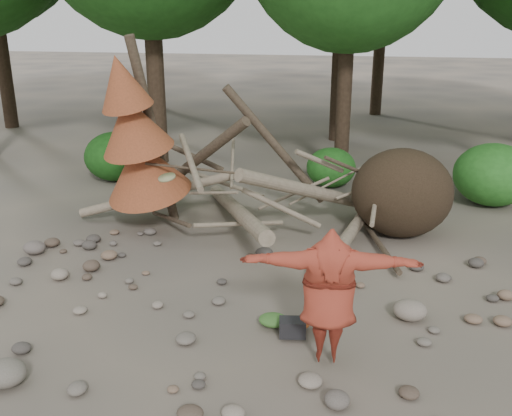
# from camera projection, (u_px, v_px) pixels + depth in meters

# --- Properties ---
(ground) EXTENTS (120.00, 120.00, 0.00)m
(ground) POSITION_uv_depth(u_px,v_px,m) (244.00, 318.00, 9.33)
(ground) COLOR #514C44
(ground) RESTS_ON ground
(deadfall_pile) EXTENTS (8.55, 5.24, 3.30)m
(deadfall_pile) POSITION_uv_depth(u_px,v_px,m) (375.00, 194.00, 12.57)
(deadfall_pile) COLOR #332619
(deadfall_pile) RESTS_ON ground
(dead_conifer) EXTENTS (2.06, 2.16, 4.35)m
(dead_conifer) POSITION_uv_depth(u_px,v_px,m) (137.00, 141.00, 12.36)
(dead_conifer) COLOR #4C3F30
(dead_conifer) RESTS_ON ground
(bush_left) EXTENTS (1.80, 1.80, 1.44)m
(bush_left) POSITION_uv_depth(u_px,v_px,m) (115.00, 156.00, 16.80)
(bush_left) COLOR #1A5115
(bush_left) RESTS_ON ground
(bush_mid) EXTENTS (1.40, 1.40, 1.12)m
(bush_mid) POSITION_uv_depth(u_px,v_px,m) (331.00, 167.00, 16.23)
(bush_mid) COLOR #24661D
(bush_mid) RESTS_ON ground
(bush_right) EXTENTS (2.00, 2.00, 1.60)m
(bush_right) POSITION_uv_depth(u_px,v_px,m) (493.00, 175.00, 14.62)
(bush_right) COLOR #2D7925
(bush_right) RESTS_ON ground
(frisbee_thrower) EXTENTS (3.75, 0.95, 2.51)m
(frisbee_thrower) POSITION_uv_depth(u_px,v_px,m) (329.00, 295.00, 7.83)
(frisbee_thrower) COLOR maroon
(frisbee_thrower) RESTS_ON ground
(backpack) EXTENTS (0.44, 0.33, 0.27)m
(backpack) POSITION_uv_depth(u_px,v_px,m) (292.00, 331.00, 8.71)
(backpack) COLOR black
(backpack) RESTS_ON ground
(cloth_green) EXTENTS (0.47, 0.39, 0.18)m
(cloth_green) POSITION_uv_depth(u_px,v_px,m) (273.00, 323.00, 9.03)
(cloth_green) COLOR #376428
(cloth_green) RESTS_ON ground
(cloth_orange) EXTENTS (0.32, 0.27, 0.12)m
(cloth_orange) POSITION_uv_depth(u_px,v_px,m) (299.00, 327.00, 8.96)
(cloth_orange) COLOR #A64A1C
(cloth_orange) RESTS_ON ground
(boulder_front_left) EXTENTS (0.58, 0.52, 0.35)m
(boulder_front_left) POSITION_uv_depth(u_px,v_px,m) (5.00, 373.00, 7.62)
(boulder_front_left) COLOR #6E685C
(boulder_front_left) RESTS_ON ground
(boulder_mid_right) EXTENTS (0.55, 0.49, 0.33)m
(boulder_mid_right) POSITION_uv_depth(u_px,v_px,m) (410.00, 310.00, 9.26)
(boulder_mid_right) COLOR gray
(boulder_mid_right) RESTS_ON ground
(boulder_mid_left) EXTENTS (0.46, 0.41, 0.27)m
(boulder_mid_left) POSITION_uv_depth(u_px,v_px,m) (34.00, 248.00, 11.79)
(boulder_mid_left) COLOR #675D57
(boulder_mid_left) RESTS_ON ground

